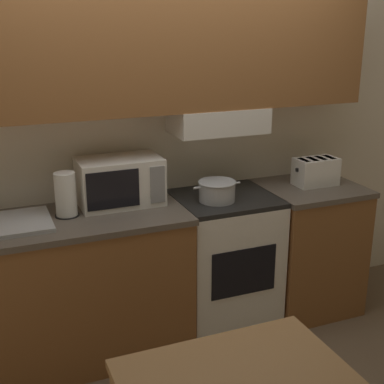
# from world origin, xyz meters

# --- Properties ---
(ground_plane) EXTENTS (16.00, 16.00, 0.00)m
(ground_plane) POSITION_xyz_m (0.00, 0.00, 0.00)
(ground_plane) COLOR brown
(wall_back) EXTENTS (5.10, 0.38, 2.55)m
(wall_back) POSITION_xyz_m (0.01, -0.07, 1.53)
(wall_back) COLOR silver
(wall_back) RESTS_ON ground_plane
(lower_counter_main) EXTENTS (1.43, 0.62, 0.91)m
(lower_counter_main) POSITION_xyz_m (-0.65, -0.30, 0.46)
(lower_counter_main) COLOR brown
(lower_counter_main) RESTS_ON ground_plane
(lower_counter_right_stub) EXTENTS (0.65, 0.62, 0.91)m
(lower_counter_right_stub) POSITION_xyz_m (1.03, -0.30, 0.46)
(lower_counter_right_stub) COLOR brown
(lower_counter_right_stub) RESTS_ON ground_plane
(stove_range) EXTENTS (0.63, 0.58, 0.91)m
(stove_range) POSITION_xyz_m (0.39, -0.29, 0.46)
(stove_range) COLOR white
(stove_range) RESTS_ON ground_plane
(cooking_pot) EXTENTS (0.32, 0.24, 0.13)m
(cooking_pot) POSITION_xyz_m (0.30, -0.35, 0.98)
(cooking_pot) COLOR #B7BABF
(cooking_pot) RESTS_ON stove_range
(microwave) EXTENTS (0.50, 0.31, 0.29)m
(microwave) POSITION_xyz_m (-0.27, -0.18, 1.06)
(microwave) COLOR white
(microwave) RESTS_ON lower_counter_main
(toaster) EXTENTS (0.30, 0.17, 0.19)m
(toaster) POSITION_xyz_m (1.07, -0.29, 1.01)
(toaster) COLOR white
(toaster) RESTS_ON lower_counter_right_stub
(paper_towel_roll) EXTENTS (0.14, 0.14, 0.26)m
(paper_towel_roll) POSITION_xyz_m (-0.61, -0.26, 1.04)
(paper_towel_roll) COLOR black
(paper_towel_roll) RESTS_ON lower_counter_main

